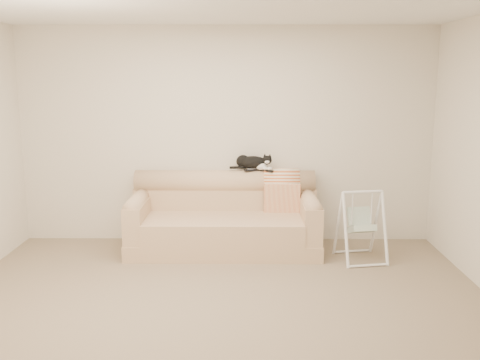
{
  "coord_description": "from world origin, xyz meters",
  "views": [
    {
      "loc": [
        0.22,
        -4.45,
        2.02
      ],
      "look_at": [
        0.17,
        1.27,
        0.9
      ],
      "focal_mm": 40.0,
      "sensor_mm": 36.0,
      "label": 1
    }
  ],
  "objects_px": {
    "sofa": "(224,220)",
    "tuxedo_cat": "(253,162)",
    "baby_swing": "(361,225)",
    "remote_a": "(252,170)",
    "remote_b": "(267,170)"
  },
  "relations": [
    {
      "from": "remote_b",
      "to": "remote_a",
      "type": "bearing_deg",
      "value": 171.23
    },
    {
      "from": "remote_a",
      "to": "sofa",
      "type": "bearing_deg",
      "value": -145.06
    },
    {
      "from": "sofa",
      "to": "tuxedo_cat",
      "type": "relative_size",
      "value": 4.28
    },
    {
      "from": "remote_b",
      "to": "baby_swing",
      "type": "xyz_separation_m",
      "value": [
        1.02,
        -0.57,
        -0.51
      ]
    },
    {
      "from": "remote_a",
      "to": "baby_swing",
      "type": "relative_size",
      "value": 0.23
    },
    {
      "from": "remote_b",
      "to": "baby_swing",
      "type": "distance_m",
      "value": 1.28
    },
    {
      "from": "baby_swing",
      "to": "remote_a",
      "type": "bearing_deg",
      "value": 153.65
    },
    {
      "from": "remote_b",
      "to": "tuxedo_cat",
      "type": "relative_size",
      "value": 0.32
    },
    {
      "from": "remote_a",
      "to": "tuxedo_cat",
      "type": "bearing_deg",
      "value": 62.12
    },
    {
      "from": "sofa",
      "to": "baby_swing",
      "type": "bearing_deg",
      "value": -13.67
    },
    {
      "from": "sofa",
      "to": "remote_b",
      "type": "xyz_separation_m",
      "value": [
        0.5,
        0.2,
        0.56
      ]
    },
    {
      "from": "remote_a",
      "to": "tuxedo_cat",
      "type": "relative_size",
      "value": 0.36
    },
    {
      "from": "sofa",
      "to": "tuxedo_cat",
      "type": "bearing_deg",
      "value": 37.1
    },
    {
      "from": "tuxedo_cat",
      "to": "remote_a",
      "type": "bearing_deg",
      "value": -117.88
    },
    {
      "from": "remote_a",
      "to": "remote_b",
      "type": "xyz_separation_m",
      "value": [
        0.18,
        -0.03,
        -0.0
      ]
    }
  ]
}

